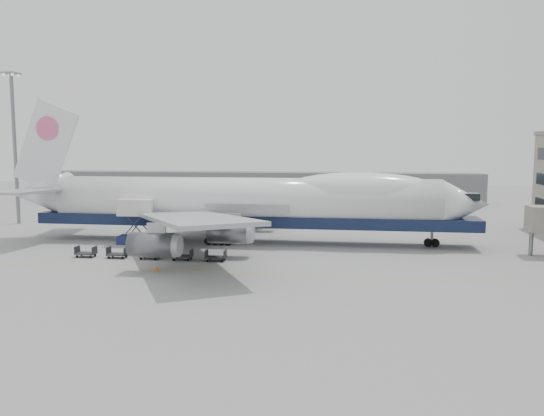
# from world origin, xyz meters

# --- Properties ---
(ground) EXTENTS (260.00, 260.00, 0.00)m
(ground) POSITION_xyz_m (0.00, 0.00, 0.00)
(ground) COLOR gray
(ground) RESTS_ON ground
(apron_line) EXTENTS (60.00, 0.15, 0.01)m
(apron_line) POSITION_xyz_m (0.00, -6.00, 0.01)
(apron_line) COLOR gold
(apron_line) RESTS_ON ground
(hangar) EXTENTS (110.00, 8.00, 7.00)m
(hangar) POSITION_xyz_m (-10.00, 70.00, 3.50)
(hangar) COLOR slate
(hangar) RESTS_ON ground
(floodlight_mast) EXTENTS (2.40, 2.40, 25.43)m
(floodlight_mast) POSITION_xyz_m (-42.00, 24.00, 14.27)
(floodlight_mast) COLOR slate
(floodlight_mast) RESTS_ON ground
(airliner) EXTENTS (67.00, 55.30, 19.98)m
(airliner) POSITION_xyz_m (0.64, 12.00, 5.62)
(airliner) COLOR white
(airliner) RESTS_ON ground
(catering_truck) EXTENTS (5.12, 3.64, 6.11)m
(catering_truck) POSITION_xyz_m (-14.13, 8.52, 3.44)
(catering_truck) COLOR navy
(catering_truck) RESTS_ON ground
(traffic_cone) EXTENTS (0.42, 0.42, 0.62)m
(traffic_cone) POSITION_xyz_m (-5.84, -6.43, 0.29)
(traffic_cone) COLOR orange
(traffic_cone) RESTS_ON ground
(dolly_0) EXTENTS (2.30, 1.35, 1.30)m
(dolly_0) POSITION_xyz_m (-16.74, -0.77, 0.53)
(dolly_0) COLOR #2D2D30
(dolly_0) RESTS_ON ground
(dolly_1) EXTENTS (2.30, 1.35, 1.30)m
(dolly_1) POSITION_xyz_m (-12.77, -0.77, 0.53)
(dolly_1) COLOR #2D2D30
(dolly_1) RESTS_ON ground
(dolly_2) EXTENTS (2.30, 1.35, 1.30)m
(dolly_2) POSITION_xyz_m (-8.80, -0.77, 0.53)
(dolly_2) COLOR #2D2D30
(dolly_2) RESTS_ON ground
(dolly_3) EXTENTS (2.30, 1.35, 1.30)m
(dolly_3) POSITION_xyz_m (-4.82, -0.77, 0.53)
(dolly_3) COLOR #2D2D30
(dolly_3) RESTS_ON ground
(dolly_4) EXTENTS (2.30, 1.35, 1.30)m
(dolly_4) POSITION_xyz_m (-0.85, -0.77, 0.53)
(dolly_4) COLOR #2D2D30
(dolly_4) RESTS_ON ground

